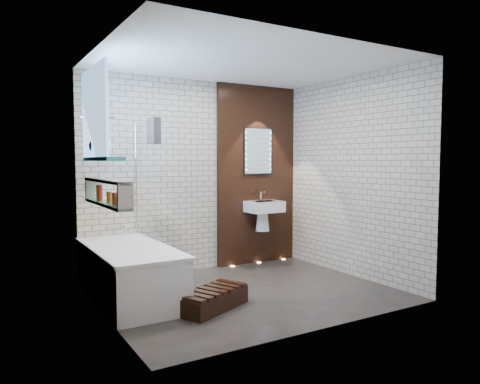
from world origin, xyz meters
TOP-DOWN VIEW (x-y plane):
  - ground at (0.00, 0.00)m, footprint 3.20×3.20m
  - room_shell at (0.00, 0.00)m, footprint 3.24×3.20m
  - walnut_panel at (0.95, 1.27)m, footprint 1.30×0.06m
  - clerestory_window at (-1.57, 0.35)m, footprint 0.18×1.00m
  - display_niche at (-1.53, 0.15)m, footprint 0.14×1.30m
  - bathtub at (-1.22, 0.45)m, footprint 0.79×1.74m
  - bath_screen at (-0.87, 0.89)m, footprint 0.01×0.78m
  - towel at (-0.87, 0.60)m, footprint 0.09×0.22m
  - shower_head at (-1.30, 0.95)m, footprint 0.18×0.18m
  - washbasin at (0.95, 1.07)m, footprint 0.50×0.36m
  - led_mirror at (0.95, 1.23)m, footprint 0.50×0.02m
  - walnut_step at (-0.60, -0.30)m, footprint 0.88×0.66m
  - niche_bottles at (-1.53, 0.15)m, footprint 0.06×0.75m
  - sill_vases at (-1.50, 0.49)m, footprint 0.23×0.23m
  - floor_uplights at (0.95, 1.20)m, footprint 0.96×0.06m

SIDE VIEW (x-z plane):
  - ground at x=0.00m, z-range 0.00..0.00m
  - floor_uplights at x=0.95m, z-range 0.00..0.01m
  - walnut_step at x=-0.60m, z-range 0.00..0.18m
  - bathtub at x=-1.22m, z-range -0.06..0.64m
  - washbasin at x=0.95m, z-range 0.50..1.08m
  - niche_bottles at x=-1.53m, z-range 1.09..1.25m
  - display_niche at x=-1.53m, z-range 1.07..1.33m
  - bath_screen at x=-0.87m, z-range 0.58..1.98m
  - walnut_panel at x=0.95m, z-range 0.00..2.60m
  - room_shell at x=0.00m, z-range 0.00..2.60m
  - led_mirror at x=0.95m, z-range 1.30..2.00m
  - sill_vases at x=-1.50m, z-range 1.55..1.78m
  - towel at x=-0.87m, z-range 1.70..2.00m
  - clerestory_window at x=-1.57m, z-range 1.43..2.37m
  - shower_head at x=-1.30m, z-range 1.99..2.01m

